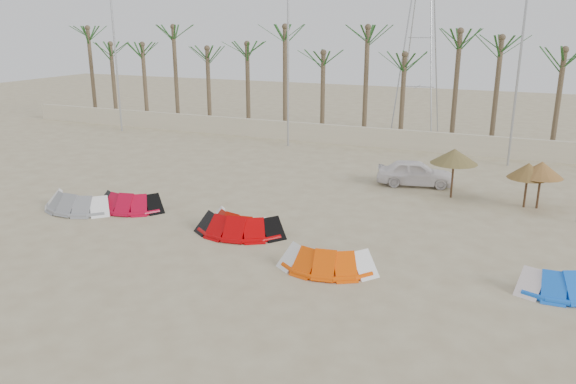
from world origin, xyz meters
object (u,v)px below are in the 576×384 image
at_px(kite_red_left, 133,200).
at_px(kite_blue, 570,278).
at_px(parasol_left, 454,156).
at_px(kite_red_right, 239,221).
at_px(kite_orange, 330,257).
at_px(parasol_mid, 528,171).
at_px(kite_grey, 80,200).
at_px(car, 415,173).
at_px(parasol_right, 542,169).
at_px(kite_red_mid, 243,223).

xyz_separation_m(kite_red_left, kite_blue, (17.54, -1.18, 0.00)).
bearing_deg(kite_red_left, parasol_left, 30.03).
bearing_deg(kite_red_right, kite_orange, -23.64).
bearing_deg(kite_red_right, parasol_mid, 36.46).
bearing_deg(kite_orange, kite_grey, 172.66).
bearing_deg(kite_red_left, car, 39.40).
relative_size(kite_red_left, parasol_mid, 1.61).
bearing_deg(kite_red_left, kite_grey, -156.16).
distance_m(kite_red_left, kite_red_right, 5.64).
height_order(kite_grey, car, car).
bearing_deg(parasol_right, kite_orange, -123.34).
bearing_deg(parasol_mid, car, 162.07).
height_order(kite_blue, parasol_mid, parasol_mid).
bearing_deg(kite_red_mid, parasol_mid, 37.73).
height_order(kite_red_mid, kite_blue, same).
xyz_separation_m(kite_red_right, car, (5.20, 9.42, 0.24)).
relative_size(kite_grey, kite_blue, 0.97).
bearing_deg(kite_red_left, parasol_mid, 24.10).
height_order(kite_orange, kite_blue, same).
bearing_deg(car, kite_blue, -158.19).
xyz_separation_m(kite_red_right, parasol_left, (7.21, 7.95, 1.60)).
distance_m(kite_red_right, kite_blue, 11.94).
bearing_deg(kite_orange, kite_red_mid, 156.81).
distance_m(kite_red_left, parasol_right, 18.18).
bearing_deg(parasol_right, parasol_left, 177.76).
xyz_separation_m(kite_grey, kite_orange, (12.30, -1.58, -0.00)).
height_order(parasol_mid, parasol_right, parasol_right).
distance_m(kite_grey, kite_red_mid, 8.02).
bearing_deg(parasol_mid, kite_red_left, -155.90).
height_order(parasol_left, parasol_mid, parasol_left).
bearing_deg(kite_red_mid, car, 62.76).
height_order(kite_red_right, parasol_left, parasol_left).
height_order(kite_orange, parasol_mid, parasol_mid).
height_order(kite_grey, kite_red_mid, same).
bearing_deg(parasol_mid, kite_blue, -80.07).
bearing_deg(parasol_right, kite_grey, -156.35).
bearing_deg(kite_blue, kite_orange, -169.68).
bearing_deg(kite_blue, car, 123.71).
xyz_separation_m(kite_grey, kite_red_mid, (8.02, 0.25, 0.00)).
xyz_separation_m(parasol_mid, car, (-5.25, 1.70, -1.05)).
bearing_deg(kite_red_mid, parasol_left, 49.42).
relative_size(parasol_right, car, 0.56).
bearing_deg(kite_red_right, parasol_right, 35.37).
xyz_separation_m(kite_red_left, parasol_left, (12.83, 7.42, 1.60)).
height_order(kite_red_right, parasol_right, parasol_right).
relative_size(kite_orange, parasol_mid, 1.65).
relative_size(parasol_left, car, 0.62).
relative_size(kite_grey, car, 0.89).
distance_m(kite_red_right, car, 10.77).
height_order(kite_red_right, kite_blue, same).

